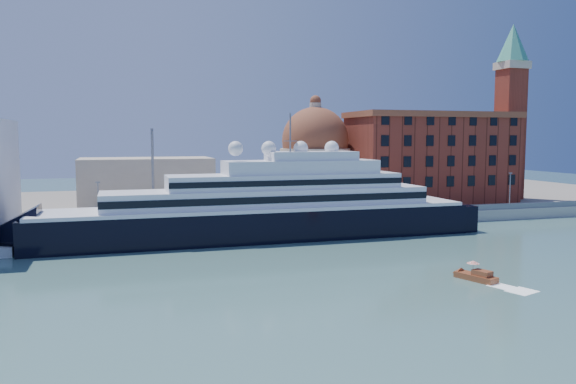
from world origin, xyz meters
name	(u,v)px	position (x,y,z in m)	size (l,w,h in m)	color
ground	(308,265)	(0.00, 0.00, 0.00)	(400.00, 400.00, 0.00)	#355C5C
quay	(254,223)	(0.00, 34.00, 1.25)	(180.00, 10.00, 2.50)	gray
land	(219,202)	(0.00, 75.00, 1.00)	(260.00, 72.00, 2.00)	slate
quay_fence	(259,217)	(0.00, 29.50, 3.10)	(180.00, 0.10, 1.20)	slate
superyacht	(245,214)	(-4.25, 23.00, 4.70)	(91.13, 12.63, 27.23)	black
water_taxi	(477,276)	(18.36, -15.13, 0.65)	(3.64, 5.98, 2.69)	brown
warehouse	(431,157)	(52.00, 52.00, 13.79)	(43.00, 19.00, 23.25)	maroon
campanile	(511,100)	(76.00, 52.00, 28.76)	(8.40, 8.40, 47.00)	maroon
church	(256,169)	(6.39, 57.72, 10.91)	(66.00, 18.00, 25.50)	beige
lamp_posts	(192,184)	(-12.67, 32.27, 9.84)	(120.80, 2.40, 18.00)	slate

